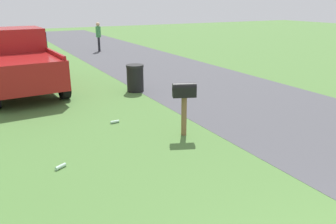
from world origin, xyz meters
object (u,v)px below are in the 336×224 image
Objects in this scene: pickup_truck at (18,59)px; trash_bin at (135,78)px; mailbox at (184,94)px; pedestrian at (98,35)px.

pickup_truck is 4.02m from trash_bin.
pickup_truck is (6.24, 2.83, 0.11)m from mailbox.
mailbox is 4.34m from trash_bin.
pickup_truck is at bearing 46.40° from mailbox.
pickup_truck is 2.91× the size of pedestrian.
mailbox is at bearing -83.94° from pedestrian.
pedestrian is (9.96, -1.88, 0.54)m from trash_bin.
mailbox is 1.35× the size of trash_bin.
mailbox reaches higher than trash_bin.
mailbox is at bearing 171.78° from trash_bin.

